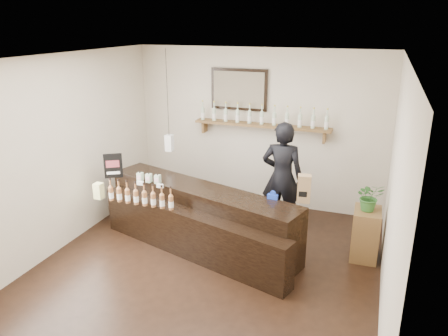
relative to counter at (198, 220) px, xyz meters
name	(u,v)px	position (x,y,z in m)	size (l,w,h in m)	color
ground	(206,269)	(0.35, -0.58, -0.42)	(5.00, 5.00, 0.00)	black
room_shell	(204,149)	(0.35, -0.58, 1.28)	(5.00, 5.00, 5.00)	beige
back_wall_decor	(248,109)	(0.20, 1.79, 1.34)	(2.66, 0.96, 1.69)	brown
counter	(198,220)	(0.00, 0.00, 0.00)	(3.23, 1.76, 1.05)	black
promo_sign	(113,166)	(-1.43, 0.05, 0.67)	(0.25, 0.16, 0.39)	black
paper_bag	(304,189)	(1.52, 0.09, 0.67)	(0.20, 0.16, 0.38)	olive
tape_dispenser	(273,196)	(1.10, 0.05, 0.52)	(0.15, 0.07, 0.12)	#1A3CBB
side_cabinet	(365,234)	(2.35, 0.50, -0.06)	(0.37, 0.51, 0.73)	brown
potted_plant	(370,197)	(2.35, 0.50, 0.51)	(0.36, 0.32, 0.41)	#32692A
shopkeeper	(282,170)	(1.03, 0.97, 0.59)	(0.73, 0.48, 2.01)	black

